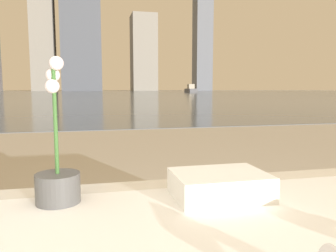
% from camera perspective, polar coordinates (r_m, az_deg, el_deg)
% --- Properties ---
extents(potted_orchid, '(0.13, 0.13, 0.44)m').
position_cam_1_polar(potted_orchid, '(1.06, -18.69, -7.84)').
color(potted_orchid, '#4C4C4C').
rests_on(potted_orchid, bathtub).
extents(towel_stack, '(0.30, 0.22, 0.08)m').
position_cam_1_polar(towel_stack, '(1.08, 8.96, -10.06)').
color(towel_stack, white).
rests_on(towel_stack, bathtub).
extents(harbor_water, '(180.00, 110.00, 0.01)m').
position_cam_1_polar(harbor_water, '(62.19, -12.92, 5.60)').
color(harbor_water, slate).
rests_on(harbor_water, ground_plane).
extents(harbor_boat_2, '(1.82, 4.75, 1.76)m').
position_cam_1_polar(harbor_boat_2, '(68.72, 3.99, 6.35)').
color(harbor_boat_2, '#4C4C51').
rests_on(harbor_boat_2, harbor_water).
extents(skyline_tower_3, '(8.66, 9.71, 26.72)m').
position_cam_1_polar(skyline_tower_3, '(120.32, -4.28, 12.52)').
color(skyline_tower_3, gray).
rests_on(skyline_tower_3, ground_plane).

